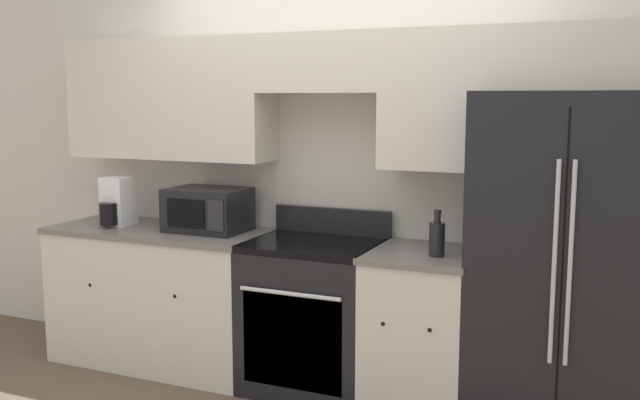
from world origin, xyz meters
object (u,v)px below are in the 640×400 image
at_px(oven_range, 314,315).
at_px(microwave, 208,210).
at_px(refrigerator, 568,264).
at_px(bottle, 437,238).

height_order(oven_range, microwave, microwave).
relative_size(refrigerator, bottle, 7.08).
bearing_deg(microwave, refrigerator, 0.58).
relative_size(microwave, bottle, 1.94).
bearing_deg(microwave, oven_range, -3.72).
height_order(microwave, bottle, microwave).
xyz_separation_m(oven_range, bottle, (0.76, -0.09, 0.54)).
xyz_separation_m(microwave, bottle, (1.51, -0.13, -0.04)).
distance_m(oven_range, microwave, 0.95).
relative_size(oven_range, bottle, 4.23).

